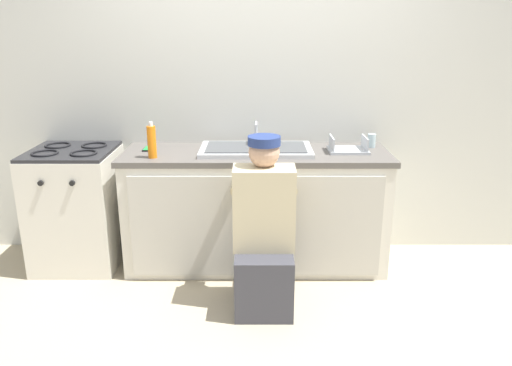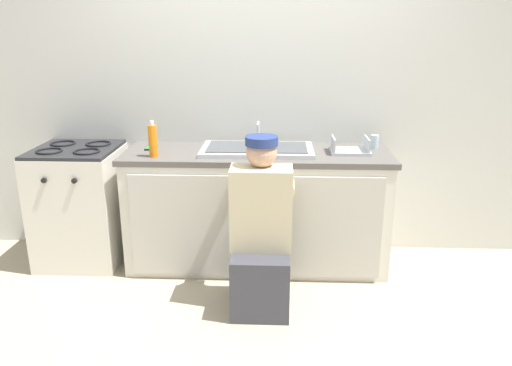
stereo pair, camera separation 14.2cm
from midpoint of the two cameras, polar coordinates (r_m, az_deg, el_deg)
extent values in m
plane|color=tan|center=(3.63, -1.14, -11.03)|extent=(12.00, 12.00, 0.00)
cube|color=silver|center=(3.87, -1.07, 10.32)|extent=(6.00, 0.10, 2.50)
cube|color=silver|center=(3.73, -1.09, -3.20)|extent=(1.88, 0.60, 0.83)
cube|color=beige|center=(3.48, -8.66, -4.99)|extent=(0.83, 0.02, 0.73)
cube|color=beige|center=(3.46, 6.33, -5.01)|extent=(0.83, 0.02, 0.73)
cube|color=#5B5651|center=(3.60, -1.13, 3.29)|extent=(1.92, 0.62, 0.04)
cube|color=silver|center=(3.59, -1.13, 3.83)|extent=(0.80, 0.44, 0.03)
cube|color=#4C4F51|center=(3.60, -4.17, 4.12)|extent=(0.33, 0.35, 0.01)
cube|color=#4C4F51|center=(3.59, 1.91, 4.13)|extent=(0.33, 0.35, 0.01)
cylinder|color=#B7BABF|center=(3.76, -1.09, 5.63)|extent=(0.02, 0.02, 0.18)
cylinder|color=#B7BABF|center=(3.66, -1.12, 6.75)|extent=(0.02, 0.16, 0.02)
cube|color=silver|center=(3.98, -20.73, -2.80)|extent=(0.60, 0.60, 0.86)
cube|color=#262628|center=(3.86, -21.43, 3.37)|extent=(0.59, 0.59, 0.02)
torus|color=black|center=(3.80, -24.00, 3.13)|extent=(0.19, 0.19, 0.02)
torus|color=black|center=(3.70, -20.16, 3.22)|extent=(0.19, 0.19, 0.02)
torus|color=black|center=(4.01, -22.67, 4.00)|extent=(0.19, 0.19, 0.02)
torus|color=black|center=(3.92, -19.00, 4.10)|extent=(0.19, 0.19, 0.02)
cylinder|color=black|center=(3.66, -24.43, -0.03)|extent=(0.04, 0.02, 0.04)
cylinder|color=black|center=(3.58, -21.36, -0.03)|extent=(0.04, 0.02, 0.04)
cube|color=#3F3F47|center=(3.22, -0.39, -10.97)|extent=(0.36, 0.40, 0.40)
cube|color=beige|center=(3.08, -0.40, -2.90)|extent=(0.38, 0.22, 0.52)
sphere|color=tan|center=(3.02, -0.41, 3.53)|extent=(0.19, 0.19, 0.19)
cylinder|color=navy|center=(3.00, -0.42, 4.85)|extent=(0.20, 0.20, 0.06)
cube|color=navy|center=(3.09, -0.41, 4.85)|extent=(0.13, 0.09, 0.02)
cylinder|color=beige|center=(3.25, -3.39, -0.15)|extent=(0.08, 0.30, 0.08)
cylinder|color=beige|center=(3.24, 2.62, -0.15)|extent=(0.08, 0.30, 0.08)
cube|color=#B2B7BC|center=(3.64, 9.36, 3.71)|extent=(0.28, 0.22, 0.02)
cube|color=#B2B7BC|center=(3.61, 7.53, 4.50)|extent=(0.01, 0.21, 0.10)
cube|color=#B2B7BC|center=(3.65, 11.24, 4.45)|extent=(0.01, 0.21, 0.10)
cylinder|color=orange|center=(3.49, -12.97, 4.58)|extent=(0.06, 0.06, 0.22)
cylinder|color=white|center=(3.46, -13.11, 6.59)|extent=(0.03, 0.03, 0.03)
cylinder|color=#ADC6CC|center=(3.80, 12.03, 4.76)|extent=(0.06, 0.06, 0.10)
cube|color=black|center=(3.75, -13.23, 3.82)|extent=(0.07, 0.14, 0.01)
cube|color=green|center=(3.75, -13.24, 3.91)|extent=(0.06, 0.12, 0.00)
camera|label=1|loc=(0.07, -91.18, -0.37)|focal=35.00mm
camera|label=2|loc=(0.07, 88.82, 0.37)|focal=35.00mm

